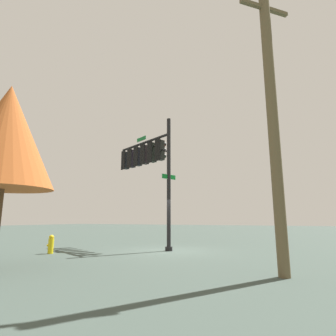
{
  "coord_description": "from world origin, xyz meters",
  "views": [
    {
      "loc": [
        -5.74,
        12.6,
        1.53
      ],
      "look_at": [
        -0.1,
        0.31,
        4.08
      ],
      "focal_mm": 29.08,
      "sensor_mm": 36.0,
      "label": 1
    }
  ],
  "objects_px": {
    "utility_pole": "(273,117)",
    "fire_hydrant": "(51,244)",
    "tree_mid": "(6,136)",
    "signal_pole_assembly": "(147,160)"
  },
  "relations": [
    {
      "from": "utility_pole",
      "to": "fire_hydrant",
      "type": "bearing_deg",
      "value": -6.6
    },
    {
      "from": "fire_hydrant",
      "to": "tree_mid",
      "type": "distance_m",
      "value": 5.52
    },
    {
      "from": "signal_pole_assembly",
      "to": "tree_mid",
      "type": "distance_m",
      "value": 7.8
    },
    {
      "from": "signal_pole_assembly",
      "to": "tree_mid",
      "type": "relative_size",
      "value": 1.11
    },
    {
      "from": "tree_mid",
      "to": "utility_pole",
      "type": "bearing_deg",
      "value": -163.4
    },
    {
      "from": "utility_pole",
      "to": "tree_mid",
      "type": "relative_size",
      "value": 1.43
    },
    {
      "from": "utility_pole",
      "to": "fire_hydrant",
      "type": "relative_size",
      "value": 10.64
    },
    {
      "from": "fire_hydrant",
      "to": "signal_pole_assembly",
      "type": "bearing_deg",
      "value": -123.02
    },
    {
      "from": "signal_pole_assembly",
      "to": "utility_pole",
      "type": "xyz_separation_m",
      "value": [
        -7.15,
        5.2,
        -0.37
      ]
    },
    {
      "from": "utility_pole",
      "to": "fire_hydrant",
      "type": "distance_m",
      "value": 10.69
    }
  ]
}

